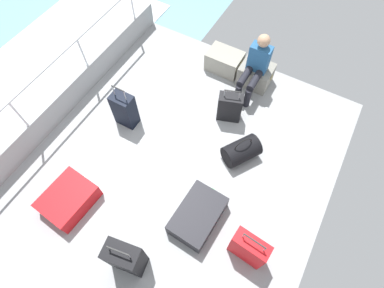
% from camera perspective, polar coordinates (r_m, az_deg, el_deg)
% --- Properties ---
extents(ground_plane, '(4.40, 5.20, 0.06)m').
position_cam_1_polar(ground_plane, '(4.68, -2.69, -4.44)').
color(ground_plane, '#939699').
extents(gunwale_port, '(0.06, 5.20, 0.45)m').
position_cam_1_polar(gunwale_port, '(5.44, -22.99, 7.33)').
color(gunwale_port, '#939699').
rests_on(gunwale_port, ground_plane).
extents(railing_port, '(0.04, 4.20, 1.02)m').
position_cam_1_polar(railing_port, '(5.05, -25.18, 11.06)').
color(railing_port, silver).
rests_on(railing_port, ground_plane).
extents(sea_wake, '(12.00, 12.00, 0.01)m').
position_cam_1_polar(sea_wake, '(6.78, -30.00, 8.72)').
color(sea_wake, '#6B99A8').
rests_on(sea_wake, ground_plane).
extents(cargo_crate_0, '(0.65, 0.43, 0.36)m').
position_cam_1_polar(cargo_crate_0, '(5.72, 6.17, 15.39)').
color(cargo_crate_0, gray).
rests_on(cargo_crate_0, ground_plane).
extents(cargo_crate_1, '(0.59, 0.46, 0.38)m').
position_cam_1_polar(cargo_crate_1, '(5.57, 11.99, 12.81)').
color(cargo_crate_1, gray).
rests_on(cargo_crate_1, ground_plane).
extents(passenger_seated, '(0.34, 0.66, 1.08)m').
position_cam_1_polar(passenger_seated, '(5.17, 11.95, 14.34)').
color(passenger_seated, '#26598C').
rests_on(passenger_seated, ground_plane).
extents(suitcase_0, '(0.57, 0.82, 0.28)m').
position_cam_1_polar(suitcase_0, '(4.23, 1.10, -13.44)').
color(suitcase_0, black).
rests_on(suitcase_0, ground_plane).
extents(suitcase_1, '(0.63, 0.76, 0.28)m').
position_cam_1_polar(suitcase_1, '(4.64, -22.41, -9.69)').
color(suitcase_1, red).
rests_on(suitcase_1, ground_plane).
extents(suitcase_2, '(0.43, 0.32, 0.69)m').
position_cam_1_polar(suitcase_2, '(4.93, 7.16, 6.94)').
color(suitcase_2, black).
rests_on(suitcase_2, ground_plane).
extents(suitcase_3, '(0.35, 0.25, 0.85)m').
position_cam_1_polar(suitcase_3, '(4.92, -12.67, 6.37)').
color(suitcase_3, black).
rests_on(suitcase_3, ground_plane).
extents(suitcase_4, '(0.46, 0.32, 0.81)m').
position_cam_1_polar(suitcase_4, '(3.98, -12.48, -20.37)').
color(suitcase_4, black).
rests_on(suitcase_4, ground_plane).
extents(suitcase_5, '(0.47, 0.24, 0.74)m').
position_cam_1_polar(suitcase_5, '(4.03, 10.70, -18.91)').
color(suitcase_5, red).
rests_on(suitcase_5, ground_plane).
extents(duffel_bag, '(0.59, 0.64, 0.51)m').
position_cam_1_polar(duffel_bag, '(4.63, 9.35, -1.28)').
color(duffel_bag, black).
rests_on(duffel_bag, ground_plane).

